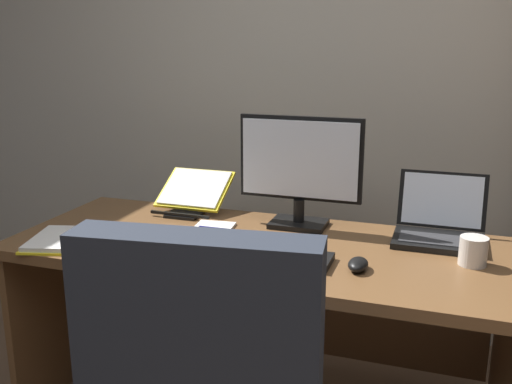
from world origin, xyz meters
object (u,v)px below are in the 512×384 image
Objects in this scene: monitor at (300,171)px; coffee_mug at (473,251)px; reading_stand_with_book at (193,193)px; pen at (216,228)px; laptop at (440,227)px; notepad at (211,230)px; computer_mouse at (358,264)px; keyboard at (270,256)px; desk at (264,284)px; open_binder at (100,240)px.

coffee_mug is at bearing -18.65° from monitor.
reading_stand_with_book reaches higher than pen.
laptop is 0.87m from notepad.
monitor is 0.53m from computer_mouse.
monitor is 0.44m from keyboard.
reading_stand_with_book reaches higher than desk.
open_binder is at bearing -170.31° from coffee_mug.
notepad is at bearing 177.48° from coffee_mug.
notepad is at bearing -167.88° from laptop.
desk is at bearing 3.33° from pen.
keyboard and open_binder have the same top height.
notepad is (-0.85, -0.18, -0.05)m from laptop.
laptop reaches higher than reading_stand_with_book.
reading_stand_with_book is at bearing 130.22° from pen.
monitor is 3.51× the size of pen.
notepad is 0.02m from pen.
laptop is at bearing 0.41° from monitor.
coffee_mug reaches higher than pen.
coffee_mug is (0.11, -0.22, -0.00)m from laptop.
pen reaches higher than notepad.
pen is (-0.83, -0.18, -0.04)m from laptop.
computer_mouse is (-0.24, -0.39, -0.03)m from laptop.
reading_stand_with_book is 3.08× the size of coffee_mug.
keyboard is (0.00, -0.39, -0.21)m from monitor.
laptop is 1.04m from reading_stand_with_book.
notepad is (0.19, -0.25, -0.07)m from reading_stand_with_book.
desk is 13.06× the size of pen.
keyboard reaches higher than desk.
reading_stand_with_book is (-0.40, 0.23, 0.28)m from desk.
coffee_mug reaches higher than notepad.
keyboard is at bearing -165.37° from coffee_mug.
pen is at bearing 21.66° from open_binder.
desk is 0.50m from computer_mouse.
reading_stand_with_book is at bearing 172.13° from monitor.
notepad is 2.17× the size of coffee_mug.
notepad is at bearing -149.94° from monitor.
keyboard is 3.00× the size of pen.
computer_mouse is at bearing -19.87° from pen.
pen is at bearing -49.78° from reading_stand_with_book.
coffee_mug is at bearing 25.81° from computer_mouse.
coffee_mug reaches higher than open_binder.
keyboard is (0.09, -0.22, 0.21)m from desk.
desk is 0.30m from notepad.
computer_mouse is 0.35× the size of reading_stand_with_book.
desk is at bearing 150.20° from computer_mouse.
desk is 0.46m from monitor.
computer_mouse is 1.08× the size of coffee_mug.
reading_stand_with_book reaches higher than computer_mouse.
laptop reaches higher than computer_mouse.
coffee_mug is (0.65, -0.22, -0.18)m from monitor.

